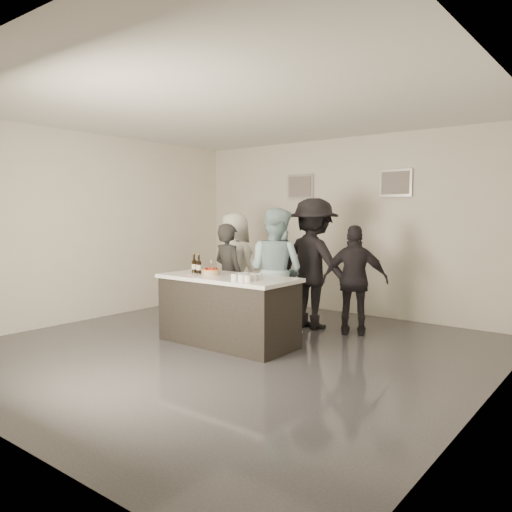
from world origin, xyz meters
name	(u,v)px	position (x,y,z in m)	size (l,w,h in m)	color
floor	(232,349)	(0.00, 0.00, 0.00)	(6.00, 6.00, 0.00)	#3D3D42
ceiling	(231,108)	(0.00, 0.00, 3.00)	(6.00, 6.00, 0.00)	white
wall_back	(345,226)	(0.00, 3.00, 1.50)	(6.00, 0.04, 3.00)	silver
wall_left	(91,227)	(-3.00, 0.00, 1.50)	(0.04, 6.00, 3.00)	silver
wall_right	(490,238)	(3.00, 0.00, 1.50)	(0.04, 6.00, 3.00)	silver
picture_left	(300,187)	(-0.90, 2.97, 2.20)	(0.54, 0.04, 0.44)	#B2B2B7
picture_right	(396,183)	(0.90, 2.97, 2.20)	(0.54, 0.04, 0.44)	#B2B2B7
bar_counter	(228,310)	(-0.20, 0.15, 0.45)	(1.86, 0.86, 0.90)	white
cake	(211,272)	(-0.43, 0.09, 0.94)	(0.23, 0.23, 0.07)	orange
beer_bottle_a	(194,263)	(-0.81, 0.15, 1.03)	(0.07, 0.07, 0.26)	black
beer_bottle_b	(199,264)	(-0.68, 0.11, 1.03)	(0.07, 0.07, 0.26)	black
tumbler_cluster	(247,277)	(0.24, 0.01, 0.94)	(0.30, 0.30, 0.08)	yellow
candles	(194,275)	(-0.58, -0.10, 0.90)	(0.24, 0.08, 0.01)	pink
person_main_black	(229,276)	(-0.81, 0.87, 0.78)	(0.57, 0.38, 1.57)	black
person_main_blue	(276,271)	(-0.04, 1.01, 0.90)	(0.87, 0.68, 1.79)	#9DC4CE
person_guest_left	(235,266)	(-1.20, 1.47, 0.86)	(0.84, 0.55, 1.73)	silver
person_guest_right	(355,280)	(0.88, 1.65, 0.78)	(0.91, 0.38, 1.55)	black
person_guest_back	(313,264)	(0.19, 1.65, 0.97)	(1.25, 0.72, 1.94)	black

